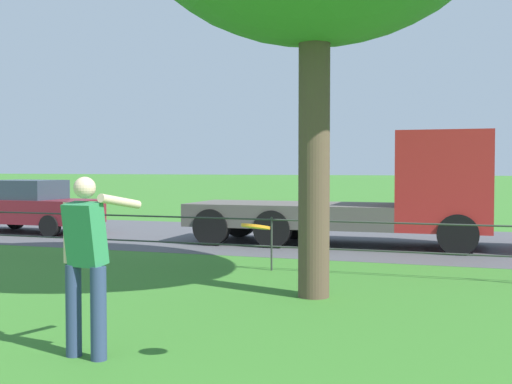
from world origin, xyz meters
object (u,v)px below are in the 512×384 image
object	(u,v)px
car_maroon_far_left	(30,206)
flatbed_truck_left	(382,196)
frisbee	(256,227)
person_thrower	(86,260)

from	to	relation	value
car_maroon_far_left	flatbed_truck_left	xyz separation A→B (m)	(10.26, -0.03, 0.44)
frisbee	car_maroon_far_left	bearing A→B (deg)	135.73
person_thrower	frisbee	size ratio (longest dim) A/B	5.36
person_thrower	car_maroon_far_left	distance (m)	13.66
car_maroon_far_left	flatbed_truck_left	world-z (taller)	flatbed_truck_left
person_thrower	car_maroon_far_left	size ratio (longest dim) A/B	0.46
car_maroon_far_left	frisbee	bearing A→B (deg)	-44.27
frisbee	person_thrower	bearing A→B (deg)	-179.15
frisbee	flatbed_truck_left	size ratio (longest dim) A/B	0.05
car_maroon_far_left	flatbed_truck_left	distance (m)	10.27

